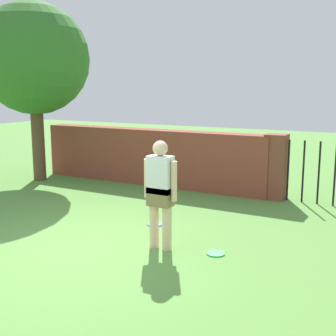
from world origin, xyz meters
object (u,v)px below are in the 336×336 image
Objects in this scene: person at (160,190)px; frisbee_green at (216,253)px; frisbee_blue at (155,224)px; tree at (34,59)px.

person reaches higher than frisbee_green.
frisbee_blue is 1.65m from frisbee_green.
tree is 7.28m from frisbee_green.
person is at bearing -166.66° from frisbee_green.
tree is 6.34m from person.
tree is 16.53× the size of frisbee_green.
frisbee_blue is (-0.66, 0.95, -0.89)m from person.
tree reaches higher than frisbee_blue.
frisbee_green is (0.81, 0.19, -0.89)m from person.
person is 1.46m from frisbee_blue.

